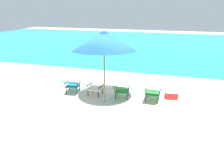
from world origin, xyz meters
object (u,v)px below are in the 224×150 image
object	(u,v)px
lounge_chair_far_right	(152,92)
cooler_box	(171,94)
lounge_chair_far_left	(71,84)
lounge_chair_near_left	(93,87)
lounge_chair_near_right	(121,90)
beach_umbrella_center	(104,41)

from	to	relation	value
lounge_chair_far_right	cooler_box	xyz separation A→B (m)	(0.68, 0.55, -0.24)
lounge_chair_far_right	lounge_chair_far_left	bearing A→B (deg)	-179.31
lounge_chair_near_left	lounge_chair_near_right	xyz separation A→B (m)	(1.11, 0.02, 0.00)
cooler_box	beach_umbrella_center	bearing A→B (deg)	-157.49
lounge_chair_far_right	beach_umbrella_center	distance (m)	2.53
lounge_chair_far_left	lounge_chair_far_right	distance (m)	3.19
lounge_chair_far_right	cooler_box	size ratio (longest dim) A/B	1.73
lounge_chair_far_left	beach_umbrella_center	xyz separation A→B (m)	(1.51, -0.39, 1.85)
lounge_chair_near_right	beach_umbrella_center	bearing A→B (deg)	-144.61
lounge_chair_near_left	cooler_box	xyz separation A→B (m)	(2.93, 0.62, -0.24)
lounge_chair_far_left	lounge_chair_near_left	world-z (taller)	same
lounge_chair_far_right	beach_umbrella_center	world-z (taller)	beach_umbrella_center
lounge_chair_near_left	lounge_chair_far_right	size ratio (longest dim) A/B	1.03
lounge_chair_far_left	lounge_chair_near_right	xyz separation A→B (m)	(2.05, -0.01, 0.00)
lounge_chair_far_left	lounge_chair_near_right	size ratio (longest dim) A/B	1.03
beach_umbrella_center	lounge_chair_far_right	bearing A→B (deg)	14.37
lounge_chair_far_left	lounge_chair_far_right	bearing A→B (deg)	0.69
lounge_chair_near_left	beach_umbrella_center	world-z (taller)	beach_umbrella_center
lounge_chair_near_left	lounge_chair_near_right	bearing A→B (deg)	1.21
beach_umbrella_center	lounge_chair_far_left	bearing A→B (deg)	165.52
lounge_chair_near_right	cooler_box	size ratio (longest dim) A/B	1.78
beach_umbrella_center	lounge_chair_near_right	bearing A→B (deg)	35.39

